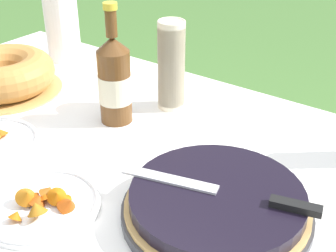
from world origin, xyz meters
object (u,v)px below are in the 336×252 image
object	(u,v)px
bundt_cake	(4,74)
paper_towel_roll	(62,27)
cider_bottle_amber	(115,80)
serving_knife	(233,193)
snack_plate_near	(40,203)
cup_stack	(171,66)
berry_tart	(217,205)

from	to	relation	value
bundt_cake	paper_towel_roll	bearing A→B (deg)	101.30
paper_towel_roll	cider_bottle_amber	bearing A→B (deg)	-27.48
serving_knife	snack_plate_near	bearing A→B (deg)	16.04
serving_knife	paper_towel_roll	world-z (taller)	paper_towel_roll
serving_knife	cup_stack	size ratio (longest dim) A/B	1.53
berry_tart	bundt_cake	distance (m)	0.79
cider_bottle_amber	paper_towel_roll	xyz separation A→B (m)	(-0.43, 0.23, -0.00)
berry_tart	paper_towel_roll	world-z (taller)	paper_towel_roll
serving_knife	berry_tart	bearing A→B (deg)	0.00
bundt_cake	cup_stack	size ratio (longest dim) A/B	1.32
cup_stack	paper_towel_roll	size ratio (longest dim) A/B	1.09
cider_bottle_amber	berry_tart	bearing A→B (deg)	-23.26
berry_tart	paper_towel_roll	distance (m)	0.93
berry_tart	cider_bottle_amber	bearing A→B (deg)	156.74
berry_tart	snack_plate_near	size ratio (longest dim) A/B	1.56
snack_plate_near	bundt_cake	bearing A→B (deg)	149.00
berry_tart	bundt_cake	xyz separation A→B (m)	(-0.78, 0.12, 0.03)
cup_stack	snack_plate_near	bearing A→B (deg)	-84.38
snack_plate_near	paper_towel_roll	size ratio (longest dim) A/B	1.05
serving_knife	paper_towel_roll	xyz separation A→B (m)	(-0.87, 0.39, 0.05)
bundt_cake	paper_towel_roll	world-z (taller)	paper_towel_roll
cider_bottle_amber	paper_towel_roll	distance (m)	0.49
bundt_cake	snack_plate_near	distance (m)	0.58
berry_tart	cider_bottle_amber	distance (m)	0.45
berry_tart	cup_stack	distance (m)	0.47
berry_tart	snack_plate_near	xyz separation A→B (m)	(-0.29, -0.18, -0.02)
serving_knife	paper_towel_roll	bearing A→B (deg)	-39.25
bundt_cake	cup_stack	xyz separation A→B (m)	(0.45, 0.20, 0.07)
bundt_cake	snack_plate_near	xyz separation A→B (m)	(0.50, -0.30, -0.04)
serving_knife	cup_stack	xyz separation A→B (m)	(-0.36, 0.31, 0.06)
serving_knife	cider_bottle_amber	size ratio (longest dim) A/B	1.21
serving_knife	bundt_cake	xyz separation A→B (m)	(-0.81, 0.11, -0.01)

